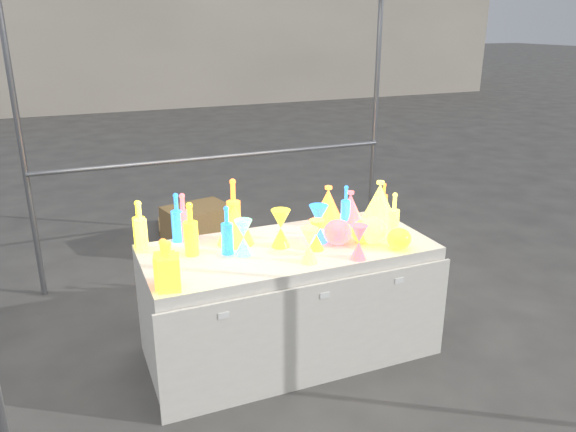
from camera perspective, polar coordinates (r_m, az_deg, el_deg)
name	(u,v)px	position (r m, az deg, el deg)	size (l,w,h in m)	color
ground	(288,350)	(3.86, 0.00, -13.43)	(80.00, 80.00, 0.00)	#5D5B56
display_table	(289,300)	(3.66, 0.06, -8.57)	(1.84, 0.83, 0.75)	white
cardboard_box_closed	(198,228)	(5.41, -9.14, -1.22)	(0.58, 0.43, 0.43)	#9C7846
cardboard_box_flat	(189,224)	(6.08, -10.04, -0.81)	(0.63, 0.45, 0.05)	#9C7846
bottle_0	(139,224)	(3.57, -14.90, -0.76)	(0.08, 0.08, 0.30)	#E45415
bottle_1	(177,217)	(3.61, -11.21, -0.13)	(0.08, 0.08, 0.32)	green
bottle_2	(234,210)	(3.56, -5.55, 0.62)	(0.09, 0.09, 0.41)	yellow
bottle_3	(183,217)	(3.61, -10.58, -0.10)	(0.08, 0.08, 0.31)	#2821C5
bottle_4	(141,226)	(3.51, -14.75, -0.99)	(0.08, 0.08, 0.32)	#147580
bottle_6	(191,229)	(3.38, -9.86, -1.30)	(0.09, 0.09, 0.33)	#E45415
bottle_7	(227,230)	(3.37, -6.22, -1.42)	(0.07, 0.07, 0.30)	green
decanter_0	(169,265)	(2.98, -12.03, -4.91)	(0.11, 0.11, 0.28)	#E45415
decanter_1	(164,263)	(3.02, -12.44, -4.65)	(0.11, 0.11, 0.27)	yellow
hourglass_0	(317,235)	(3.43, 2.92, -1.92)	(0.10, 0.10, 0.19)	yellow
hourglass_1	(359,242)	(3.32, 7.23, -2.64)	(0.10, 0.10, 0.21)	#2821C5
hourglass_2	(309,245)	(3.25, 2.19, -2.99)	(0.11, 0.11, 0.21)	#147580
hourglass_3	(244,237)	(3.37, -4.54, -2.17)	(0.11, 0.11, 0.22)	#BA257C
hourglass_4	(281,228)	(3.47, -0.74, -1.26)	(0.12, 0.12, 0.24)	#E45415
hourglass_5	(318,224)	(3.54, 3.09, -0.79)	(0.12, 0.12, 0.24)	green
globe_0	(399,240)	(3.51, 11.21, -2.41)	(0.15, 0.15, 0.12)	#E45415
globe_1	(372,231)	(3.58, 8.54, -1.55)	(0.19, 0.19, 0.15)	#147580
globe_2	(364,232)	(3.58, 7.68, -1.67)	(0.16, 0.16, 0.13)	yellow
globe_3	(338,233)	(3.53, 5.08, -1.78)	(0.18, 0.18, 0.14)	#2821C5
lampshade_0	(235,222)	(3.53, -5.39, -0.65)	(0.24, 0.24, 0.28)	#FFFD35
lampshade_1	(328,205)	(3.87, 4.09, 1.13)	(0.23, 0.23, 0.27)	#FFFD35
lampshade_2	(350,208)	(3.86, 6.34, 0.81)	(0.20, 0.20, 0.24)	#2821C5
lampshade_3	(379,201)	(3.97, 9.28, 1.53)	(0.24, 0.24, 0.29)	#147580
bottle_8	(346,206)	(3.81, 5.88, 0.98)	(0.07, 0.07, 0.30)	green
bottle_9	(384,199)	(4.08, 9.71, 1.68)	(0.05, 0.05, 0.24)	yellow
bottle_11	(394,216)	(3.62, 10.69, -0.04)	(0.07, 0.07, 0.32)	#147580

